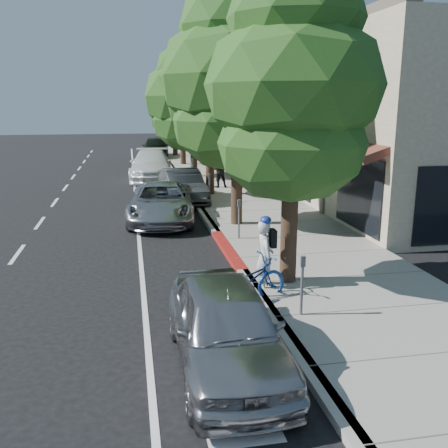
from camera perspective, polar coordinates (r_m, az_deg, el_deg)
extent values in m
plane|color=black|center=(14.08, 1.25, -4.47)|extent=(120.00, 120.00, 0.00)
cube|color=gray|center=(22.11, 2.82, 2.47)|extent=(4.60, 56.00, 0.15)
cube|color=#9E998E|center=(21.70, -3.10, 2.25)|extent=(0.30, 56.00, 0.15)
cube|color=maroon|center=(14.99, 0.46, -3.02)|extent=(0.32, 4.00, 0.15)
cube|color=beige|center=(33.46, 11.30, 11.98)|extent=(10.00, 36.00, 7.00)
cylinder|color=black|center=(12.07, 7.43, -1.01)|extent=(0.40, 0.40, 2.71)
ellipsoid|color=#1A4414|center=(11.71, 7.75, 9.11)|extent=(3.47, 3.47, 2.78)
ellipsoid|color=#1A4414|center=(11.68, 7.97, 15.55)|extent=(4.09, 4.09, 3.27)
ellipsoid|color=#1A4414|center=(11.81, 8.21, 22.32)|extent=(3.07, 3.07, 2.45)
cylinder|color=black|center=(17.71, 1.46, 4.27)|extent=(0.40, 0.40, 2.96)
ellipsoid|color=#1A4414|center=(17.48, 1.51, 11.82)|extent=(4.53, 4.53, 3.62)
ellipsoid|color=#1A4414|center=(17.49, 1.54, 16.54)|extent=(5.33, 5.33, 4.26)
ellipsoid|color=#1A4414|center=(17.63, 1.57, 21.49)|extent=(4.00, 4.00, 3.20)
cylinder|color=black|center=(23.58, -1.61, 6.06)|extent=(0.40, 0.40, 2.47)
ellipsoid|color=#1A4414|center=(23.40, -1.64, 10.78)|extent=(3.36, 3.36, 2.69)
ellipsoid|color=#1A4414|center=(23.37, -1.66, 13.72)|extent=(3.95, 3.95, 3.16)
ellipsoid|color=#1A4414|center=(23.40, -1.69, 16.84)|extent=(2.96, 2.96, 2.37)
cylinder|color=black|center=(29.47, -3.47, 7.78)|extent=(0.40, 0.40, 2.67)
ellipsoid|color=#1A4414|center=(29.33, -3.53, 11.85)|extent=(4.82, 4.82, 3.86)
ellipsoid|color=#1A4414|center=(29.31, -3.57, 14.38)|extent=(5.68, 5.68, 4.54)
ellipsoid|color=#1A4414|center=(29.36, -3.61, 17.06)|extent=(4.26, 4.26, 3.41)
cylinder|color=black|center=(35.41, -4.71, 8.64)|extent=(0.40, 0.40, 2.50)
ellipsoid|color=#1A4414|center=(35.29, -4.78, 11.82)|extent=(4.06, 4.06, 3.25)
ellipsoid|color=#1A4414|center=(35.27, -4.82, 13.79)|extent=(4.77, 4.77, 3.82)
ellipsoid|color=#1A4414|center=(35.29, -4.86, 15.88)|extent=(3.58, 3.58, 2.86)
cylinder|color=black|center=(41.36, -5.60, 9.34)|extent=(0.40, 0.40, 2.48)
ellipsoid|color=#1A4414|center=(41.26, -5.67, 12.04)|extent=(3.94, 3.94, 3.15)
ellipsoid|color=#1A4414|center=(41.24, -5.71, 13.71)|extent=(4.64, 4.64, 3.71)
ellipsoid|color=#1A4414|center=(41.26, -5.75, 15.48)|extent=(3.48, 3.48, 2.78)
imported|color=silver|center=(11.80, 4.69, -3.73)|extent=(0.42, 0.63, 1.73)
imported|color=navy|center=(11.05, 2.44, -6.66)|extent=(2.22, 1.42, 1.10)
imported|color=#A6A6AB|center=(18.98, -7.13, 2.46)|extent=(2.90, 5.36, 1.43)
imported|color=#222628|center=(22.50, -4.73, 4.35)|extent=(1.94, 4.57, 1.47)
imported|color=white|center=(29.38, -8.33, 6.66)|extent=(2.72, 5.86, 1.66)
imported|color=black|center=(40.60, -7.83, 8.65)|extent=(2.42, 5.15, 1.71)
imported|color=#9E9EA3|center=(8.55, 0.23, -11.67)|extent=(1.75, 4.33, 1.47)
imported|color=black|center=(25.51, -0.63, 6.20)|extent=(0.95, 0.78, 1.77)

